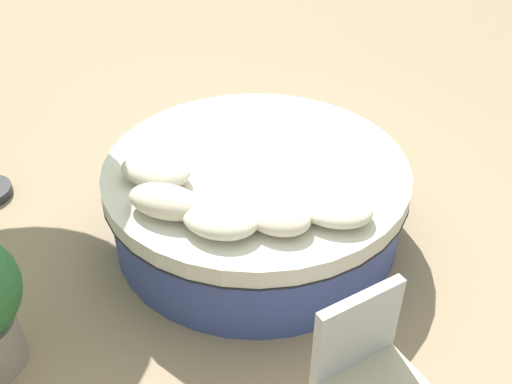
{
  "coord_description": "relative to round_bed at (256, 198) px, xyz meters",
  "views": [
    {
      "loc": [
        1.31,
        -3.32,
        3.06
      ],
      "look_at": [
        0.0,
        0.0,
        0.4
      ],
      "focal_mm": 40.22,
      "sensor_mm": 36.0,
      "label": 1
    }
  ],
  "objects": [
    {
      "name": "throw_pillow_0",
      "position": [
        -0.59,
        -0.46,
        0.41
      ],
      "size": [
        0.52,
        0.35,
        0.18
      ],
      "primitive_type": "ellipsoid",
      "color": "beige",
      "rests_on": "round_bed"
    },
    {
      "name": "throw_pillow_2",
      "position": [
        0.06,
        -0.78,
        0.41
      ],
      "size": [
        0.51,
        0.39,
        0.17
      ],
      "primitive_type": "ellipsoid",
      "color": "beige",
      "rests_on": "round_bed"
    },
    {
      "name": "throw_pillow_1",
      "position": [
        -0.33,
        -0.77,
        0.42
      ],
      "size": [
        0.53,
        0.29,
        0.2
      ],
      "primitive_type": "ellipsoid",
      "color": "beige",
      "rests_on": "round_bed"
    },
    {
      "name": "ground_plane",
      "position": [
        0.0,
        0.0,
        -0.34
      ],
      "size": [
        16.0,
        16.0,
        0.0
      ],
      "primitive_type": "plane",
      "color": "#9E8466"
    },
    {
      "name": "throw_pillow_4",
      "position": [
        0.7,
        -0.39,
        0.4
      ],
      "size": [
        0.53,
        0.4,
        0.15
      ],
      "primitive_type": "ellipsoid",
      "color": "beige",
      "rests_on": "round_bed"
    },
    {
      "name": "patio_chair",
      "position": [
        1.18,
        -1.4,
        0.22
      ],
      "size": [
        0.71,
        0.72,
        0.98
      ],
      "rotation": [
        0.0,
        0.0,
        4.05
      ],
      "color": "#B7B7BC",
      "rests_on": "ground_plane"
    },
    {
      "name": "round_bed",
      "position": [
        0.0,
        0.0,
        0.0
      ],
      "size": [
        2.31,
        2.31,
        0.66
      ],
      "color": "#38478C",
      "rests_on": "ground_plane"
    },
    {
      "name": "throw_pillow_3",
      "position": [
        0.4,
        -0.63,
        0.4
      ],
      "size": [
        0.43,
        0.32,
        0.16
      ],
      "primitive_type": "ellipsoid",
      "color": "beige",
      "rests_on": "round_bed"
    }
  ]
}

